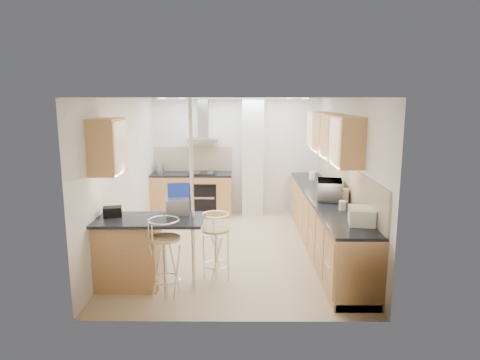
{
  "coord_description": "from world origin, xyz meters",
  "views": [
    {
      "loc": [
        0.11,
        -6.86,
        2.5
      ],
      "look_at": [
        0.09,
        0.2,
        1.14
      ],
      "focal_mm": 32.0,
      "sensor_mm": 36.0,
      "label": 1
    }
  ],
  "objects_px": {
    "microwave": "(330,190)",
    "laptop": "(178,207)",
    "bar_stool_near": "(165,258)",
    "bread_bin": "(361,216)",
    "bar_stool_end": "(216,247)"
  },
  "relations": [
    {
      "from": "laptop",
      "to": "bar_stool_end",
      "type": "height_order",
      "value": "laptop"
    },
    {
      "from": "microwave",
      "to": "bar_stool_near",
      "type": "bearing_deg",
      "value": 132.15
    },
    {
      "from": "laptop",
      "to": "bar_stool_near",
      "type": "distance_m",
      "value": 0.75
    },
    {
      "from": "bar_stool_near",
      "to": "bar_stool_end",
      "type": "height_order",
      "value": "bar_stool_near"
    },
    {
      "from": "microwave",
      "to": "bar_stool_near",
      "type": "relative_size",
      "value": 0.54
    },
    {
      "from": "bread_bin",
      "to": "microwave",
      "type": "bearing_deg",
      "value": 105.65
    },
    {
      "from": "bar_stool_end",
      "to": "bread_bin",
      "type": "xyz_separation_m",
      "value": [
        1.88,
        -0.37,
        0.54
      ]
    },
    {
      "from": "microwave",
      "to": "laptop",
      "type": "height_order",
      "value": "microwave"
    },
    {
      "from": "microwave",
      "to": "bread_bin",
      "type": "height_order",
      "value": "microwave"
    },
    {
      "from": "laptop",
      "to": "microwave",
      "type": "bearing_deg",
      "value": 14.68
    },
    {
      "from": "bar_stool_end",
      "to": "laptop",
      "type": "bearing_deg",
      "value": 132.8
    },
    {
      "from": "laptop",
      "to": "bar_stool_near",
      "type": "height_order",
      "value": "laptop"
    },
    {
      "from": "laptop",
      "to": "bread_bin",
      "type": "distance_m",
      "value": 2.41
    },
    {
      "from": "bar_stool_near",
      "to": "bread_bin",
      "type": "xyz_separation_m",
      "value": [
        2.49,
        0.15,
        0.51
      ]
    },
    {
      "from": "bar_stool_end",
      "to": "bar_stool_near",
      "type": "bearing_deg",
      "value": 172.55
    }
  ]
}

